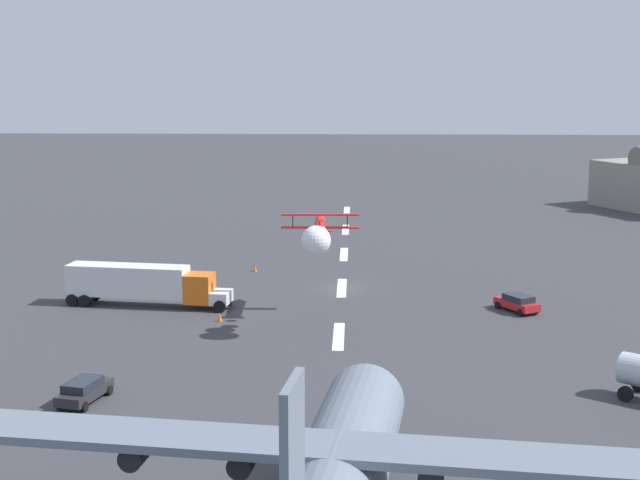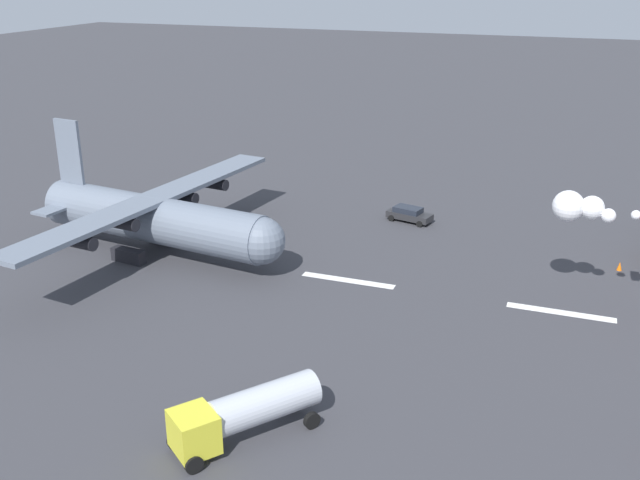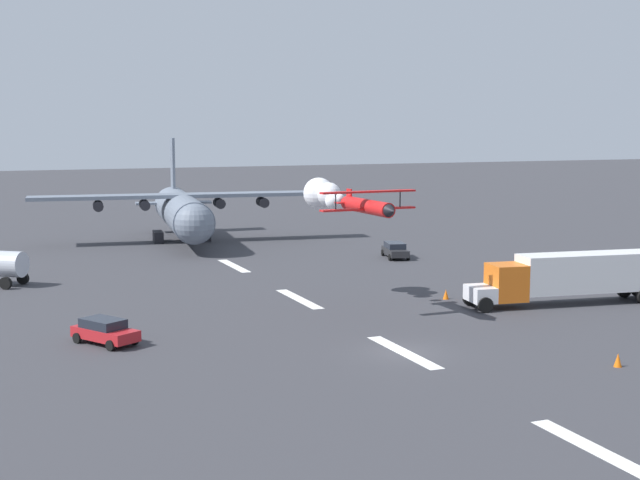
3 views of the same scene
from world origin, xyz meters
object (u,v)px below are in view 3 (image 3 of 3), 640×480
object	(u,v)px
semi_truck_orange	(573,275)
airport_staff_sedan	(105,331)
traffic_cone_near	(618,360)
cargo_transport_plane	(183,212)
stunt_biplane_red	(334,197)
followme_car_yellow	(395,250)
traffic_cone_far	(446,294)

from	to	relation	value
semi_truck_orange	airport_staff_sedan	world-z (taller)	semi_truck_orange
traffic_cone_near	airport_staff_sedan	bearing A→B (deg)	57.91
cargo_transport_plane	stunt_biplane_red	size ratio (longest dim) A/B	2.44
followme_car_yellow	traffic_cone_near	xyz separation A→B (m)	(-40.04, 6.81, -0.44)
cargo_transport_plane	semi_truck_orange	world-z (taller)	cargo_transport_plane
semi_truck_orange	followme_car_yellow	bearing A→B (deg)	3.95
semi_truck_orange	followme_car_yellow	distance (m)	25.18
stunt_biplane_red	semi_truck_orange	size ratio (longest dim) A/B	0.89
traffic_cone_far	cargo_transport_plane	bearing A→B (deg)	15.85
followme_car_yellow	traffic_cone_near	size ratio (longest dim) A/B	6.50
traffic_cone_near	stunt_biplane_red	bearing A→B (deg)	19.00
semi_truck_orange	traffic_cone_near	distance (m)	17.31
stunt_biplane_red	followme_car_yellow	distance (m)	24.25
stunt_biplane_red	airport_staff_sedan	xyz separation A→B (m)	(-6.09, 17.50, -7.02)
cargo_transport_plane	semi_truck_orange	distance (m)	47.06
stunt_biplane_red	traffic_cone_near	bearing A→B (deg)	-161.00
stunt_biplane_red	traffic_cone_far	bearing A→B (deg)	-101.92
followme_car_yellow	cargo_transport_plane	bearing A→B (deg)	42.70
stunt_biplane_red	traffic_cone_near	xyz separation A→B (m)	(-21.75, -7.49, -7.46)
followme_car_yellow	airport_staff_sedan	size ratio (longest dim) A/B	1.05
stunt_biplane_red	followme_car_yellow	bearing A→B (deg)	-38.04
cargo_transport_plane	traffic_cone_far	size ratio (longest dim) A/B	43.89
traffic_cone_far	semi_truck_orange	bearing A→B (deg)	-123.37
cargo_transport_plane	stunt_biplane_red	bearing A→B (deg)	-176.14
stunt_biplane_red	airport_staff_sedan	size ratio (longest dim) A/B	2.91
stunt_biplane_red	followme_car_yellow	world-z (taller)	stunt_biplane_red
cargo_transport_plane	semi_truck_orange	bearing A→B (deg)	-156.85
cargo_transport_plane	stunt_biplane_red	world-z (taller)	cargo_transport_plane
stunt_biplane_red	traffic_cone_far	world-z (taller)	stunt_biplane_red
cargo_transport_plane	airport_staff_sedan	distance (m)	45.20
cargo_transport_plane	traffic_cone_far	bearing A→B (deg)	-164.15
traffic_cone_near	traffic_cone_far	distance (m)	20.00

